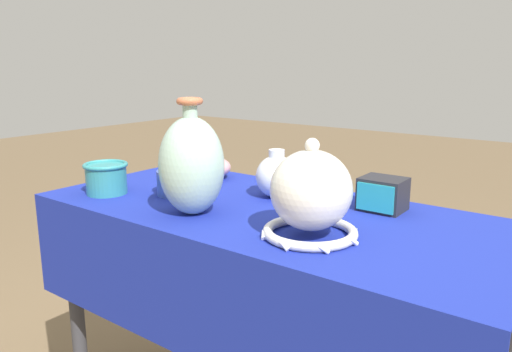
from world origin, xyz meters
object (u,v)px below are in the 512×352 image
(vase_tall_bulbous, at_px, (192,165))
(mosaic_tile_box, at_px, (383,194))
(vase_dome_bell, at_px, (311,196))
(bowl_shallow_rose, at_px, (207,167))
(jar_round_porcelain, at_px, (276,176))
(cup_wide_teal, at_px, (106,177))
(pot_squat_cobalt, at_px, (178,182))

(vase_tall_bulbous, xyz_separation_m, mosaic_tile_box, (0.37, 0.32, -0.08))
(vase_dome_bell, relative_size, bowl_shallow_rose, 1.43)
(vase_tall_bulbous, xyz_separation_m, vase_dome_bell, (0.33, 0.03, -0.03))
(mosaic_tile_box, xyz_separation_m, jar_round_porcelain, (-0.29, -0.06, 0.02))
(cup_wide_teal, xyz_separation_m, bowl_shallow_rose, (0.10, 0.32, -0.01))
(mosaic_tile_box, xyz_separation_m, cup_wide_teal, (-0.72, -0.33, 0.01))
(vase_tall_bulbous, height_order, mosaic_tile_box, vase_tall_bulbous)
(cup_wide_teal, height_order, jar_round_porcelain, jar_round_porcelain)
(vase_dome_bell, distance_m, mosaic_tile_box, 0.30)
(vase_dome_bell, distance_m, pot_squat_cobalt, 0.51)
(vase_tall_bulbous, bearing_deg, jar_round_porcelain, 72.74)
(vase_dome_bell, distance_m, bowl_shallow_rose, 0.64)
(vase_tall_bulbous, bearing_deg, cup_wide_teal, -178.73)
(bowl_shallow_rose, bearing_deg, vase_dome_bell, -26.68)
(cup_wide_teal, bearing_deg, mosaic_tile_box, 24.51)
(jar_round_porcelain, bearing_deg, cup_wide_teal, -147.76)
(vase_tall_bulbous, height_order, jar_round_porcelain, vase_tall_bulbous)
(cup_wide_teal, bearing_deg, jar_round_porcelain, 32.24)
(mosaic_tile_box, xyz_separation_m, bowl_shallow_rose, (-0.61, -0.00, -0.01))
(mosaic_tile_box, height_order, cup_wide_teal, cup_wide_teal)
(mosaic_tile_box, distance_m, bowl_shallow_rose, 0.61)
(cup_wide_teal, xyz_separation_m, jar_round_porcelain, (0.42, 0.27, 0.01))
(vase_tall_bulbous, xyz_separation_m, pot_squat_cobalt, (-0.17, 0.11, -0.09))
(jar_round_porcelain, height_order, pot_squat_cobalt, jar_round_porcelain)
(bowl_shallow_rose, bearing_deg, pot_squat_cobalt, -71.02)
(vase_tall_bulbous, relative_size, pot_squat_cobalt, 2.40)
(jar_round_porcelain, relative_size, pot_squat_cobalt, 1.13)
(mosaic_tile_box, relative_size, pot_squat_cobalt, 0.91)
(cup_wide_teal, relative_size, jar_round_porcelain, 0.93)
(cup_wide_teal, relative_size, bowl_shallow_rose, 0.82)
(mosaic_tile_box, distance_m, cup_wide_teal, 0.79)
(vase_dome_bell, xyz_separation_m, jar_round_porcelain, (-0.25, 0.23, -0.03))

